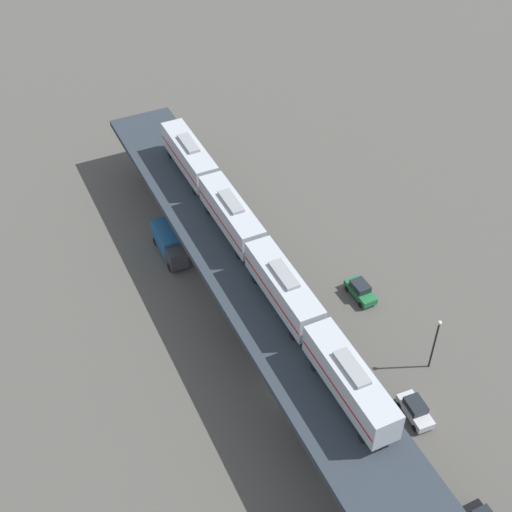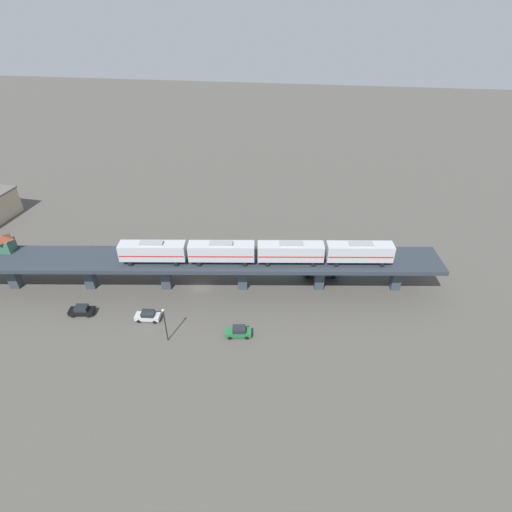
{
  "view_description": "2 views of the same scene",
  "coord_description": "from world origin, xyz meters",
  "px_view_note": "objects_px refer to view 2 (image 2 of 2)",
  "views": [
    {
      "loc": [
        16.95,
        41.28,
        58.54
      ],
      "look_at": [
        0.07,
        -11.23,
        8.46
      ],
      "focal_mm": 50.0,
      "sensor_mm": 36.0,
      "label": 1
    },
    {
      "loc": [
        -59.97,
        -19.56,
        49.74
      ],
      "look_at": [
        0.07,
        -11.23,
        8.46
      ],
      "focal_mm": 28.0,
      "sensor_mm": 36.0,
      "label": 2
    }
  ],
  "objects_px": {
    "signal_hut": "(4,243)",
    "street_lamp": "(165,322)",
    "street_car_black": "(82,310)",
    "street_car_green": "(238,332)",
    "street_car_silver": "(148,316)",
    "subway_train": "(256,251)",
    "delivery_truck": "(321,269)"
  },
  "relations": [
    {
      "from": "signal_hut",
      "to": "street_car_black",
      "type": "height_order",
      "value": "signal_hut"
    },
    {
      "from": "street_car_black",
      "to": "street_lamp",
      "type": "distance_m",
      "value": 18.22
    },
    {
      "from": "street_lamp",
      "to": "subway_train",
      "type": "bearing_deg",
      "value": -41.3
    },
    {
      "from": "subway_train",
      "to": "street_car_green",
      "type": "xyz_separation_m",
      "value": [
        -12.12,
        1.33,
        -8.56
      ]
    },
    {
      "from": "subway_train",
      "to": "street_car_green",
      "type": "relative_size",
      "value": 10.76
    },
    {
      "from": "subway_train",
      "to": "street_car_black",
      "type": "relative_size",
      "value": 10.79
    },
    {
      "from": "street_car_black",
      "to": "delivery_truck",
      "type": "distance_m",
      "value": 46.48
    },
    {
      "from": "street_car_green",
      "to": "street_car_silver",
      "type": "height_order",
      "value": "same"
    },
    {
      "from": "street_car_silver",
      "to": "street_lamp",
      "type": "xyz_separation_m",
      "value": [
        -4.29,
        -5.06,
        3.17
      ]
    },
    {
      "from": "street_car_silver",
      "to": "delivery_truck",
      "type": "height_order",
      "value": "delivery_truck"
    },
    {
      "from": "delivery_truck",
      "to": "signal_hut",
      "type": "bearing_deg",
      "value": 98.97
    },
    {
      "from": "street_car_silver",
      "to": "delivery_truck",
      "type": "xyz_separation_m",
      "value": [
        17.54,
        -30.51,
        0.82
      ]
    },
    {
      "from": "signal_hut",
      "to": "street_car_silver",
      "type": "height_order",
      "value": "signal_hut"
    },
    {
      "from": "subway_train",
      "to": "street_lamp",
      "type": "bearing_deg",
      "value": 138.7
    },
    {
      "from": "signal_hut",
      "to": "street_car_black",
      "type": "relative_size",
      "value": 0.78
    },
    {
      "from": "subway_train",
      "to": "street_car_green",
      "type": "height_order",
      "value": "subway_train"
    },
    {
      "from": "street_car_green",
      "to": "street_car_black",
      "type": "distance_m",
      "value": 29.17
    },
    {
      "from": "signal_hut",
      "to": "delivery_truck",
      "type": "relative_size",
      "value": 0.49
    },
    {
      "from": "signal_hut",
      "to": "street_lamp",
      "type": "bearing_deg",
      "value": -108.94
    },
    {
      "from": "street_car_black",
      "to": "street_car_green",
      "type": "bearing_deg",
      "value": -92.69
    },
    {
      "from": "street_car_green",
      "to": "delivery_truck",
      "type": "relative_size",
      "value": 0.62
    },
    {
      "from": "subway_train",
      "to": "delivery_truck",
      "type": "relative_size",
      "value": 6.7
    },
    {
      "from": "delivery_truck",
      "to": "street_lamp",
      "type": "xyz_separation_m",
      "value": [
        -21.83,
        25.45,
        2.35
      ]
    },
    {
      "from": "signal_hut",
      "to": "street_car_green",
      "type": "distance_m",
      "value": 48.8
    },
    {
      "from": "street_lamp",
      "to": "street_car_green",
      "type": "bearing_deg",
      "value": -77.14
    },
    {
      "from": "signal_hut",
      "to": "delivery_truck",
      "type": "xyz_separation_m",
      "value": [
        9.63,
        -61.01,
        -7.0
      ]
    },
    {
      "from": "street_car_green",
      "to": "delivery_truck",
      "type": "xyz_separation_m",
      "value": [
        19.16,
        -13.8,
        0.82
      ]
    },
    {
      "from": "subway_train",
      "to": "street_lamp",
      "type": "height_order",
      "value": "subway_train"
    },
    {
      "from": "signal_hut",
      "to": "street_car_black",
      "type": "distance_m",
      "value": 21.32
    },
    {
      "from": "street_car_silver",
      "to": "street_car_black",
      "type": "height_order",
      "value": "same"
    },
    {
      "from": "street_lamp",
      "to": "street_car_silver",
      "type": "bearing_deg",
      "value": 49.69
    },
    {
      "from": "street_car_silver",
      "to": "subway_train",
      "type": "bearing_deg",
      "value": -59.83
    }
  ]
}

